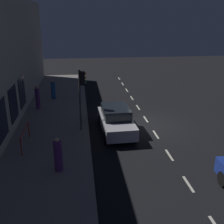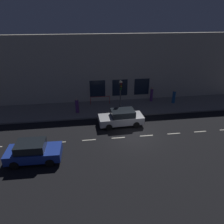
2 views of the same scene
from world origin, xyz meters
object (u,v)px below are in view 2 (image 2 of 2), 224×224
(pedestrian_1, at_px, (151,95))
(parked_car_1, at_px, (33,151))
(pedestrian_2, at_px, (174,97))
(traffic_light, at_px, (121,91))
(pedestrian_0, at_px, (77,106))
(parked_car_0, at_px, (121,118))

(pedestrian_1, bearing_deg, parked_car_1, -174.70)
(pedestrian_2, bearing_deg, parked_car_1, -14.34)
(traffic_light, distance_m, pedestrian_2, 7.60)
(parked_car_1, relative_size, pedestrian_1, 2.27)
(pedestrian_1, bearing_deg, pedestrian_2, -54.29)
(pedestrian_1, xyz_separation_m, pedestrian_2, (-0.94, -2.49, -0.09))
(parked_car_1, xyz_separation_m, pedestrian_2, (8.88, -14.68, 0.10))
(pedestrian_2, bearing_deg, pedestrian_0, -39.92)
(parked_car_0, height_order, pedestrian_2, pedestrian_2)
(parked_car_1, xyz_separation_m, pedestrian_0, (7.75, -3.14, 0.10))
(traffic_light, xyz_separation_m, pedestrian_0, (1.20, 4.57, -1.96))
(parked_car_1, distance_m, pedestrian_0, 8.36)
(parked_car_1, xyz_separation_m, pedestrian_1, (9.83, -12.18, 0.20))
(parked_car_0, xyz_separation_m, pedestrian_0, (3.20, 4.33, 0.10))
(traffic_light, bearing_deg, parked_car_1, 130.36)
(pedestrian_1, bearing_deg, pedestrian_0, 159.34)
(parked_car_1, relative_size, pedestrian_2, 2.47)
(traffic_light, bearing_deg, parked_car_0, 173.01)
(parked_car_1, height_order, pedestrian_1, pedestrian_1)
(traffic_light, xyz_separation_m, parked_car_0, (-2.00, 0.25, -2.06))
(parked_car_0, distance_m, pedestrian_2, 8.41)
(traffic_light, bearing_deg, pedestrian_1, -53.79)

